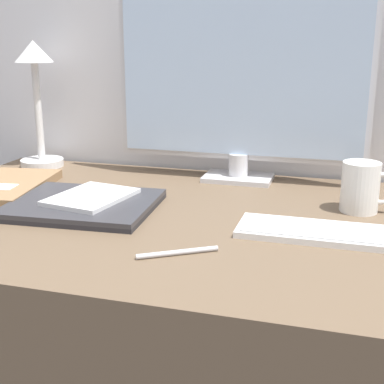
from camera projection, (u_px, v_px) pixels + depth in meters
The scene contains 9 objects.
desk at pixel (207, 378), 1.18m from camera, with size 1.36×0.76×0.75m.
monitor at pixel (239, 79), 1.29m from camera, with size 0.62×0.11×0.48m.
keyboard at pixel (317, 232), 0.98m from camera, with size 0.29×0.12×0.01m.
laptop at pixel (84, 205), 1.12m from camera, with size 0.31×0.26×0.02m.
ereader at pixel (91, 197), 1.13m from camera, with size 0.17×0.20×0.01m.
desk_lamp at pixel (37, 91), 1.45m from camera, with size 0.12×0.12×0.34m.
notebook at pixel (7, 187), 1.26m from camera, with size 0.20×0.30×0.02m.
coffee_mug at pixel (362, 187), 1.10m from camera, with size 0.12×0.08×0.10m.
pen at pixel (180, 253), 0.89m from camera, with size 0.12×0.08×0.01m.
Camera 1 is at (0.25, -0.83, 1.10)m, focal length 50.00 mm.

